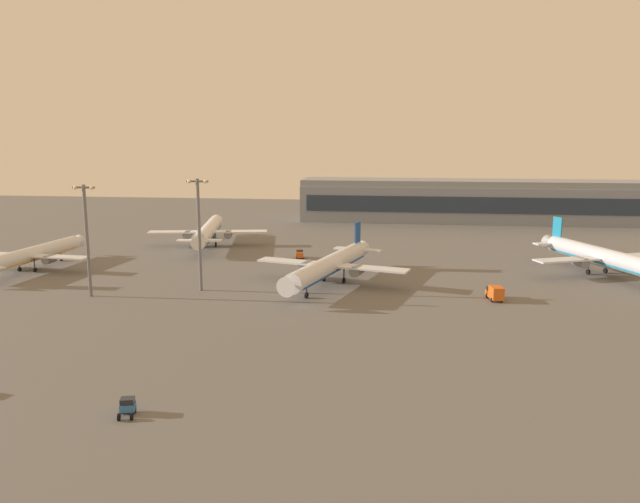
# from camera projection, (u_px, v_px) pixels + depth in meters

# --- Properties ---
(ground_plane) EXTENTS (416.00, 416.00, 0.00)m
(ground_plane) POSITION_uv_depth(u_px,v_px,m) (302.00, 307.00, 124.86)
(ground_plane) COLOR #605E5B
(terminal_building) EXTENTS (135.11, 22.40, 16.40)m
(terminal_building) POSITION_uv_depth(u_px,v_px,m) (473.00, 201.00, 246.68)
(terminal_building) COLOR gray
(terminal_building) RESTS_ON ground
(airplane_terminal_side) EXTENTS (36.21, 46.14, 12.02)m
(airplane_terminal_side) POSITION_uv_depth(u_px,v_px,m) (330.00, 265.00, 143.02)
(airplane_terminal_side) COLOR silver
(airplane_terminal_side) RESTS_ON ground
(airplane_mid_apron) EXTENTS (32.21, 41.33, 10.60)m
(airplane_mid_apron) POSITION_uv_depth(u_px,v_px,m) (31.00, 255.00, 157.94)
(airplane_mid_apron) COLOR silver
(airplane_mid_apron) RESTS_ON ground
(airplane_far_stand) EXTENTS (35.36, 44.82, 12.05)m
(airplane_far_stand) POSITION_uv_depth(u_px,v_px,m) (604.00, 257.00, 151.54)
(airplane_far_stand) COLOR silver
(airplane_far_stand) RESTS_ON ground
(airplane_taxiway_distant) EXTENTS (36.55, 46.73, 12.03)m
(airplane_taxiway_distant) POSITION_uv_depth(u_px,v_px,m) (208.00, 231.00, 193.08)
(airplane_taxiway_distant) COLOR white
(airplane_taxiway_distant) RESTS_ON ground
(catering_truck) EXTENTS (3.24, 5.96, 3.05)m
(catering_truck) POSITION_uv_depth(u_px,v_px,m) (495.00, 293.00, 129.77)
(catering_truck) COLOR #D85919
(catering_truck) RESTS_ON ground
(baggage_tractor) EXTENTS (2.73, 4.44, 2.25)m
(baggage_tractor) POSITION_uv_depth(u_px,v_px,m) (300.00, 254.00, 173.94)
(baggage_tractor) COLOR #D85919
(baggage_tractor) RESTS_ON ground
(pushback_tug) EXTENTS (2.50, 3.42, 2.05)m
(pushback_tug) POSITION_uv_depth(u_px,v_px,m) (128.00, 406.00, 76.69)
(pushback_tug) COLOR #3372BF
(pushback_tug) RESTS_ON ground
(apron_light_east) EXTENTS (4.80, 0.90, 24.68)m
(apron_light_east) POSITION_uv_depth(u_px,v_px,m) (199.00, 227.00, 135.52)
(apron_light_east) COLOR slate
(apron_light_east) RESTS_ON ground
(apron_light_central) EXTENTS (4.80, 0.90, 23.81)m
(apron_light_central) POSITION_uv_depth(u_px,v_px,m) (87.00, 233.00, 130.56)
(apron_light_central) COLOR slate
(apron_light_central) RESTS_ON ground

